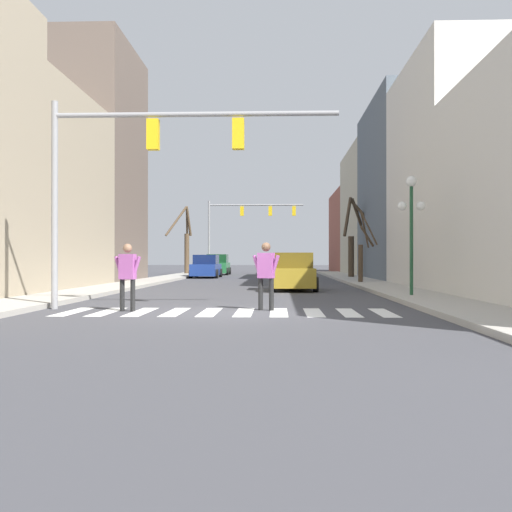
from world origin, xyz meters
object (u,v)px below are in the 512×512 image
street_lamp_right_corner (411,211)px  street_tree_left_near (355,237)px  car_parked_right_far (293,273)px  car_parked_right_mid (206,267)px  traffic_signal_far (244,219)px  pedestrian_near_right_corner (266,270)px  street_tree_right_near (186,242)px  car_parked_right_near (218,265)px  pedestrian_on_right_sidewalk (128,271)px  street_tree_right_far (362,254)px  traffic_signal_near (142,155)px

street_lamp_right_corner → street_tree_left_near: 21.03m
street_lamp_right_corner → car_parked_right_far: 7.27m
car_parked_right_mid → traffic_signal_far: bearing=-13.2°
pedestrian_near_right_corner → street_tree_right_near: 35.58m
car_parked_right_near → pedestrian_on_right_sidewalk: bearing=-178.0°
pedestrian_on_right_sidewalk → street_tree_right_near: street_tree_right_near is taller
traffic_signal_far → car_parked_right_mid: 10.70m
street_tree_right_near → street_tree_left_near: (13.25, -9.10, 0.03)m
pedestrian_on_right_sidewalk → street_tree_right_near: size_ratio=0.31×
street_lamp_right_corner → street_tree_left_near: bearing=87.9°
car_parked_right_near → street_tree_right_near: size_ratio=0.74×
car_parked_right_near → street_tree_right_far: size_ratio=1.09×
car_parked_right_mid → pedestrian_on_right_sidewalk: pedestrian_on_right_sidewalk is taller
street_lamp_right_corner → traffic_signal_near: bearing=-152.2°
traffic_signal_far → street_tree_right_near: traffic_signal_far is taller
street_lamp_right_corner → car_parked_right_near: street_lamp_right_corner is taller
car_parked_right_far → pedestrian_near_right_corner: bearing=174.5°
traffic_signal_far → pedestrian_on_right_sidewalk: 37.98m
street_lamp_right_corner → street_tree_left_near: street_tree_left_near is taller
car_parked_right_far → car_parked_right_mid: car_parked_right_mid is taller
street_tree_right_far → traffic_signal_far: bearing=110.1°
street_lamp_right_corner → car_parked_right_mid: street_lamp_right_corner is taller
car_parked_right_far → street_tree_left_near: (4.69, 15.32, 2.10)m
car_parked_right_far → pedestrian_on_right_sidewalk: size_ratio=2.37×
street_lamp_right_corner → pedestrian_near_right_corner: street_lamp_right_corner is taller
traffic_signal_near → street_tree_right_far: bearing=62.9°
traffic_signal_far → car_parked_right_mid: size_ratio=1.75×
traffic_signal_far → car_parked_right_near: bearing=-147.7°
street_tree_right_far → street_tree_left_near: street_tree_left_near is taller
car_parked_right_far → street_tree_left_near: bearing=-17.0°
car_parked_right_far → street_tree_right_near: 25.96m
car_parked_right_far → street_tree_left_near: street_tree_left_near is taller
car_parked_right_mid → street_tree_right_far: (9.87, -11.28, 0.89)m
car_parked_right_mid → street_tree_left_near: size_ratio=0.88×
car_parked_right_far → street_tree_left_near: size_ratio=0.76×
pedestrian_near_right_corner → street_tree_left_near: 26.31m
street_lamp_right_corner → car_parked_right_mid: (-9.88, 23.14, -2.27)m
pedestrian_near_right_corner → street_tree_right_far: size_ratio=0.47×
car_parked_right_near → street_tree_right_far: (9.85, -19.45, 0.85)m
street_tree_right_near → street_tree_left_near: size_ratio=1.04×
street_tree_right_far → street_tree_right_near: size_ratio=0.68×
street_tree_right_far → street_tree_right_near: (-12.47, 18.25, 1.16)m
street_tree_right_near → pedestrian_near_right_corner: bearing=-77.7°
street_lamp_right_corner → car_parked_right_mid: 25.27m
street_tree_left_near → car_parked_right_far: bearing=-107.0°
pedestrian_on_right_sidewalk → traffic_signal_far: bearing=100.6°
pedestrian_on_right_sidewalk → street_tree_right_near: (-3.90, 35.15, 1.78)m
pedestrian_on_right_sidewalk → street_tree_left_near: (9.35, 26.05, 1.82)m
traffic_signal_near → pedestrian_near_right_corner: bearing=-3.5°
car_parked_right_near → pedestrian_near_right_corner: (4.95, -35.92, 0.26)m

